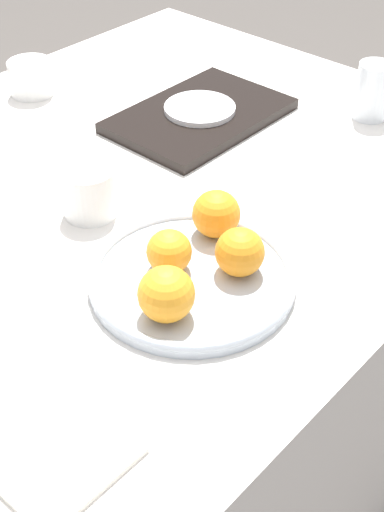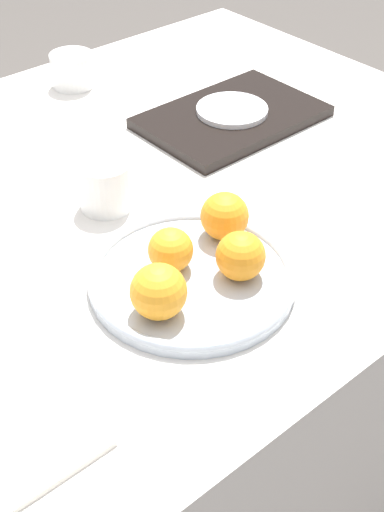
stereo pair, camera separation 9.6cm
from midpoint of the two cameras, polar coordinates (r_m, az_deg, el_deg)
ground_plane at (r=1.72m, az=-5.44°, el=-15.30°), size 12.00×12.00×0.00m
table at (r=1.44m, az=-6.32°, el=-6.65°), size 1.29×1.02×0.74m
fruit_platter at (r=0.98m, az=-2.79°, el=-1.85°), size 0.29×0.29×0.02m
orange_0 at (r=0.90m, az=-5.13°, el=-3.19°), size 0.07×0.07×0.07m
orange_1 at (r=0.97m, az=-4.66°, el=0.23°), size 0.06×0.06×0.06m
orange_2 at (r=0.96m, az=1.02°, el=0.20°), size 0.07×0.07×0.07m
orange_3 at (r=1.03m, az=-0.70°, el=3.28°), size 0.07×0.07×0.07m
water_glass at (r=1.40m, az=12.33°, el=12.71°), size 0.06×0.06×0.11m
serving_tray at (r=1.38m, az=-1.40°, el=11.10°), size 0.33×0.22×0.02m
side_plate at (r=1.37m, az=-1.41°, el=11.66°), size 0.14×0.14×0.01m
cup_0 at (r=1.51m, az=-14.58°, el=13.59°), size 0.09×0.09×0.07m
cup_1 at (r=1.12m, az=-10.68°, el=4.99°), size 0.08×0.08×0.08m
napkin at (r=0.81m, az=-13.96°, el=-15.56°), size 0.14×0.13×0.01m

